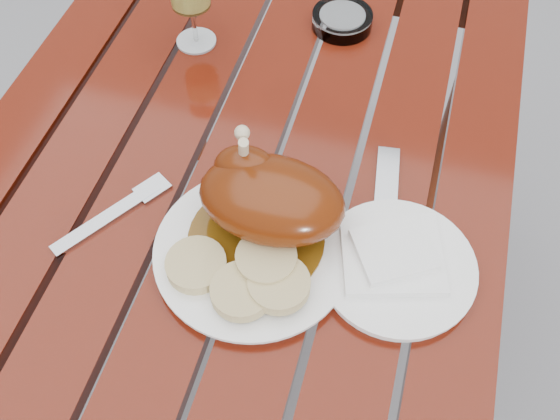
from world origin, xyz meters
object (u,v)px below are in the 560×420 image
object	(u,v)px
dinner_plate	(253,252)
side_plate	(397,268)
wine_glass	(191,3)
ashtray	(342,20)
table	(249,273)

from	to	relation	value
dinner_plate	side_plate	bearing A→B (deg)	8.47
dinner_plate	wine_glass	size ratio (longest dim) A/B	1.64
side_plate	wine_glass	bearing A→B (deg)	139.03
wine_glass	ashtray	distance (m)	0.26
wine_glass	ashtray	world-z (taller)	wine_glass
wine_glass	ashtray	size ratio (longest dim) A/B	1.52
table	wine_glass	xyz separation A→B (m)	(-0.15, 0.21, 0.45)
side_plate	ashtray	distance (m)	0.49
wine_glass	side_plate	world-z (taller)	wine_glass
dinner_plate	ashtray	bearing A→B (deg)	88.57
dinner_plate	ashtray	world-z (taller)	ashtray
ashtray	dinner_plate	bearing A→B (deg)	-91.43
table	ashtray	xyz separation A→B (m)	(0.09, 0.32, 0.39)
table	wine_glass	world-z (taller)	wine_glass
side_plate	ashtray	xyz separation A→B (m)	(-0.17, 0.46, 0.00)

